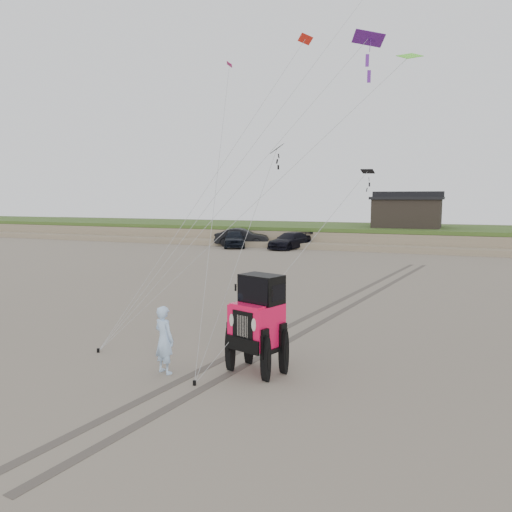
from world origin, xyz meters
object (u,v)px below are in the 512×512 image
(truck_c, at_px, (290,241))
(jeep, at_px, (257,334))
(truck_b, at_px, (242,237))
(truck_a, at_px, (234,239))
(cabin, at_px, (407,211))
(man, at_px, (164,340))

(truck_c, distance_m, jeep, 31.51)
(truck_b, height_order, truck_c, truck_b)
(truck_a, distance_m, truck_b, 1.30)
(cabin, xyz_separation_m, man, (-2.42, -38.33, -2.36))
(cabin, bearing_deg, truck_c, -141.93)
(truck_a, xyz_separation_m, truck_b, (0.18, 1.29, 0.03))
(truck_b, bearing_deg, jeep, -172.53)
(truck_a, relative_size, truck_b, 0.93)
(truck_b, xyz_separation_m, man, (11.78, -31.90, 0.06))
(truck_a, distance_m, man, 32.86)
(truck_a, height_order, man, man)
(truck_a, relative_size, man, 2.65)
(truck_b, bearing_deg, man, -176.53)
(jeep, distance_m, man, 2.38)
(truck_b, bearing_deg, cabin, -82.42)
(truck_b, xyz_separation_m, truck_c, (4.98, -0.79, -0.10))
(truck_b, bearing_deg, truck_a, 155.27)
(cabin, xyz_separation_m, truck_b, (-14.20, -6.44, -2.42))
(cabin, relative_size, man, 3.64)
(cabin, xyz_separation_m, truck_c, (-9.22, -7.22, -2.51))
(truck_c, distance_m, man, 31.85)
(cabin, bearing_deg, man, -93.61)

